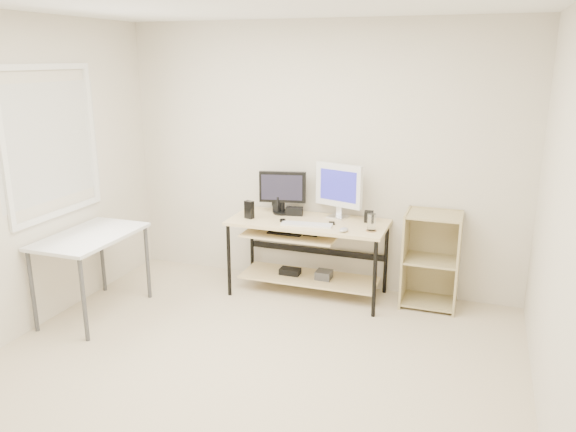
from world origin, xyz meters
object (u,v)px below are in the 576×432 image
(shelf_unit, at_px, (431,258))
(audio_controller, at_px, (249,210))
(black_monitor, at_px, (283,190))
(desk, at_px, (306,241))
(white_imac, at_px, (339,187))
(side_table, at_px, (91,243))

(shelf_unit, xyz_separation_m, audio_controller, (-1.71, -0.27, 0.38))
(black_monitor, height_order, audio_controller, black_monitor)
(desk, relative_size, black_monitor, 3.25)
(white_imac, bearing_deg, black_monitor, -159.19)
(side_table, bearing_deg, white_imac, 33.33)
(desk, relative_size, audio_controller, 8.69)
(side_table, bearing_deg, shelf_unit, 23.33)
(white_imac, bearing_deg, shelf_unit, 14.29)
(desk, xyz_separation_m, shelf_unit, (1.18, 0.16, -0.09))
(desk, distance_m, shelf_unit, 1.19)
(side_table, relative_size, white_imac, 1.89)
(desk, height_order, shelf_unit, shelf_unit)
(desk, height_order, black_monitor, black_monitor)
(desk, bearing_deg, audio_controller, -168.24)
(black_monitor, distance_m, white_imac, 0.56)
(white_imac, relative_size, audio_controller, 3.06)
(desk, bearing_deg, side_table, -147.35)
(side_table, bearing_deg, audio_controller, 40.33)
(black_monitor, relative_size, white_imac, 0.87)
(shelf_unit, height_order, white_imac, white_imac)
(desk, height_order, side_table, same)
(shelf_unit, distance_m, audio_controller, 1.78)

